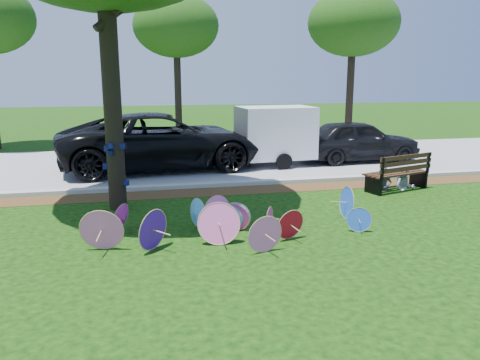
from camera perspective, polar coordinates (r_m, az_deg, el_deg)
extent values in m
plane|color=black|center=(9.42, -0.47, -8.12)|extent=(90.00, 90.00, 0.00)
cube|color=#472D16|center=(13.66, -4.22, -1.50)|extent=(90.00, 1.00, 0.01)
cube|color=#B7B5AD|center=(14.33, -4.61, -0.61)|extent=(90.00, 0.30, 0.12)
cube|color=gray|center=(18.37, -6.28, 2.14)|extent=(90.00, 8.00, 0.01)
cylinder|color=black|center=(11.98, -15.38, 10.38)|extent=(0.44, 0.44, 5.91)
cone|color=blue|center=(11.41, 13.11, -2.66)|extent=(0.20, 0.79, 0.79)
cone|color=pink|center=(9.50, -2.61, -5.16)|extent=(0.90, 0.40, 0.88)
cone|color=pink|center=(9.05, 2.91, -6.53)|extent=(0.76, 0.34, 0.75)
cone|color=#DA359B|center=(10.38, 3.43, -4.63)|extent=(0.34, 0.48, 0.52)
cone|color=#4FA9F9|center=(10.47, -5.35, -4.06)|extent=(0.39, 0.66, 0.68)
cone|color=#D92AA0|center=(10.54, -14.14, -4.40)|extent=(0.52, 0.67, 0.64)
cone|color=#DA359B|center=(10.29, -0.39, -4.44)|extent=(0.63, 0.52, 0.64)
cone|color=#5017A4|center=(9.30, -10.83, -5.91)|extent=(0.69, 0.75, 0.84)
cone|color=pink|center=(10.45, -2.63, -3.89)|extent=(0.74, 0.49, 0.74)
cone|color=blue|center=(10.54, 14.30, -4.67)|extent=(0.55, 0.30, 0.55)
cone|color=#4FA9F9|center=(10.22, -0.53, -4.49)|extent=(0.67, 0.43, 0.66)
cone|color=red|center=(9.78, 5.99, -5.33)|extent=(0.70, 0.42, 0.67)
cone|color=pink|center=(9.50, -16.43, -5.71)|extent=(0.90, 0.43, 0.87)
imported|color=black|center=(17.12, -9.39, 4.69)|extent=(7.60, 4.09, 2.03)
imported|color=black|center=(19.03, 14.14, 4.67)|extent=(4.84, 2.03, 1.64)
cube|color=white|center=(17.57, 4.39, 5.80)|extent=(2.83, 1.92, 2.50)
imported|color=#373C4B|center=(14.43, 17.19, 1.44)|extent=(0.58, 0.48, 1.35)
imported|color=silver|center=(14.79, 19.56, 1.44)|extent=(0.74, 0.64, 1.30)
cylinder|color=black|center=(25.30, -7.57, 10.67)|extent=(0.36, 0.36, 5.00)
ellipsoid|color=black|center=(25.41, -7.80, 18.13)|extent=(4.40, 4.40, 3.20)
cylinder|color=black|center=(24.28, 13.25, 10.37)|extent=(0.36, 0.36, 5.00)
ellipsoid|color=black|center=(24.39, 13.66, 18.13)|extent=(4.40, 4.40, 3.20)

